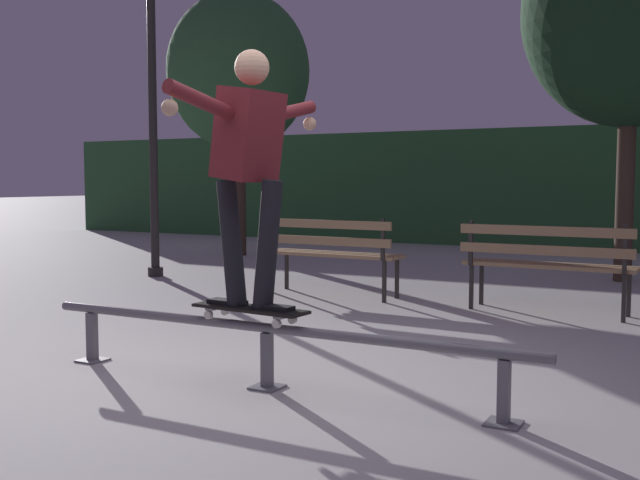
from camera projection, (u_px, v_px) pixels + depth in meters
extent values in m
plane|color=#ADAAA8|center=(275.00, 384.00, 4.63)|extent=(90.00, 90.00, 0.00)
cube|color=#2D5B33|center=(574.00, 188.00, 13.99)|extent=(24.00, 1.20, 2.26)
cylinder|color=slate|center=(267.00, 328.00, 4.51)|extent=(3.41, 0.06, 0.06)
cube|color=slate|center=(92.00, 337.00, 5.21)|extent=(0.06, 0.06, 0.34)
cube|color=slate|center=(93.00, 360.00, 5.22)|extent=(0.18, 0.18, 0.01)
cube|color=slate|center=(267.00, 360.00, 4.53)|extent=(0.06, 0.06, 0.34)
cube|color=slate|center=(267.00, 387.00, 4.54)|extent=(0.18, 0.18, 0.01)
cube|color=slate|center=(504.00, 392.00, 3.85)|extent=(0.06, 0.06, 0.34)
cube|color=slate|center=(503.00, 423.00, 3.86)|extent=(0.18, 0.18, 0.01)
cube|color=black|center=(250.00, 309.00, 4.56)|extent=(0.79, 0.27, 0.02)
cube|color=black|center=(250.00, 307.00, 4.56)|extent=(0.78, 0.26, 0.00)
cube|color=#9E9EA3|center=(285.00, 316.00, 4.42)|extent=(0.06, 0.17, 0.02)
cube|color=#9E9EA3|center=(217.00, 307.00, 4.71)|extent=(0.06, 0.17, 0.02)
cylinder|color=beige|center=(277.00, 324.00, 4.36)|extent=(0.05, 0.03, 0.05)
cylinder|color=beige|center=(293.00, 319.00, 4.49)|extent=(0.05, 0.03, 0.05)
cylinder|color=beige|center=(209.00, 315.00, 4.65)|extent=(0.05, 0.03, 0.05)
cylinder|color=beige|center=(225.00, 311.00, 4.78)|extent=(0.05, 0.03, 0.05)
cube|color=black|center=(273.00, 307.00, 4.46)|extent=(0.27, 0.12, 0.03)
cube|color=black|center=(227.00, 302.00, 4.66)|extent=(0.27, 0.12, 0.03)
cylinder|color=black|center=(268.00, 245.00, 4.45)|extent=(0.22, 0.14, 0.79)
cylinder|color=black|center=(232.00, 243.00, 4.61)|extent=(0.22, 0.14, 0.79)
cube|color=maroon|center=(248.00, 135.00, 4.48)|extent=(0.36, 0.39, 0.57)
cylinder|color=maroon|center=(205.00, 103.00, 4.15)|extent=(0.14, 0.61, 0.21)
cylinder|color=maroon|center=(285.00, 113.00, 4.78)|extent=(0.14, 0.61, 0.21)
sphere|color=tan|center=(170.00, 108.00, 3.92)|extent=(0.09, 0.09, 0.09)
sphere|color=tan|center=(310.00, 124.00, 5.02)|extent=(0.09, 0.09, 0.09)
sphere|color=tan|center=(252.00, 67.00, 4.43)|extent=(0.21, 0.21, 0.21)
cube|color=#282623|center=(397.00, 278.00, 7.99)|extent=(0.04, 0.04, 0.44)
cube|color=#282623|center=(384.00, 282.00, 7.71)|extent=(0.04, 0.04, 0.44)
cube|color=#282623|center=(383.00, 240.00, 7.64)|extent=(0.04, 0.04, 0.44)
cube|color=#282623|center=(287.00, 270.00, 8.69)|extent=(0.04, 0.04, 0.44)
cube|color=#282623|center=(271.00, 273.00, 8.41)|extent=(0.04, 0.04, 0.44)
cube|color=#282623|center=(269.00, 235.00, 8.34)|extent=(0.04, 0.04, 0.44)
cube|color=#937551|center=(339.00, 253.00, 8.30)|extent=(1.60, 0.14, 0.04)
cube|color=#937551|center=(333.00, 254.00, 8.18)|extent=(1.60, 0.14, 0.04)
cube|color=#937551|center=(326.00, 255.00, 8.06)|extent=(1.60, 0.14, 0.04)
cube|color=#937551|center=(323.00, 241.00, 7.99)|extent=(1.60, 0.09, 0.09)
cube|color=#937551|center=(323.00, 224.00, 7.97)|extent=(1.60, 0.09, 0.09)
cube|color=#282623|center=(629.00, 293.00, 6.90)|extent=(0.04, 0.04, 0.44)
cube|color=#282623|center=(624.00, 298.00, 6.62)|extent=(0.04, 0.04, 0.44)
cube|color=#282623|center=(625.00, 249.00, 6.55)|extent=(0.04, 0.04, 0.44)
cube|color=#282623|center=(481.00, 283.00, 7.60)|extent=(0.04, 0.04, 0.44)
cube|color=#282623|center=(471.00, 287.00, 7.32)|extent=(0.04, 0.04, 0.44)
cube|color=#282623|center=(471.00, 243.00, 7.25)|extent=(0.04, 0.04, 0.44)
cube|color=#937551|center=(552.00, 264.00, 7.21)|extent=(1.60, 0.14, 0.04)
cube|color=#937551|center=(548.00, 265.00, 7.09)|extent=(1.60, 0.14, 0.04)
cube|color=#937551|center=(545.00, 267.00, 6.97)|extent=(1.60, 0.14, 0.04)
cube|color=#937551|center=(544.00, 250.00, 6.90)|extent=(1.60, 0.09, 0.09)
cube|color=#937551|center=(544.00, 231.00, 6.88)|extent=(1.60, 0.09, 0.09)
cylinder|color=#3D2D23|center=(239.00, 194.00, 12.56)|extent=(0.22, 0.22, 2.08)
ellipsoid|color=#2D5B33|center=(238.00, 71.00, 12.39)|extent=(2.38, 2.38, 2.62)
cylinder|color=#3D2D23|center=(625.00, 192.00, 9.29)|extent=(0.22, 0.22, 2.26)
ellipsoid|color=black|center=(631.00, 8.00, 9.11)|extent=(2.63, 2.63, 2.89)
cylinder|color=#282623|center=(153.00, 140.00, 9.72)|extent=(0.11, 0.11, 3.60)
cylinder|color=#282623|center=(156.00, 272.00, 9.86)|extent=(0.20, 0.20, 0.12)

